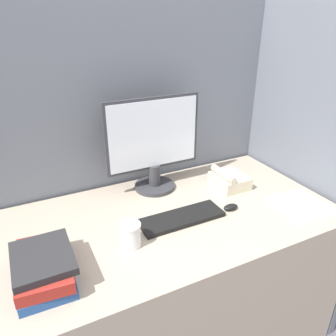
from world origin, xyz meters
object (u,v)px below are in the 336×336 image
at_px(keyboard, 182,218).
at_px(coffee_cup, 130,235).
at_px(desk_telephone, 229,180).
at_px(book_stack, 44,266).
at_px(mouse, 231,207).
at_px(monitor, 154,146).

height_order(keyboard, coffee_cup, coffee_cup).
relative_size(keyboard, desk_telephone, 2.11).
bearing_deg(coffee_cup, book_stack, -174.06).
distance_m(mouse, book_stack, 0.83).
relative_size(coffee_cup, desk_telephone, 0.55).
distance_m(mouse, desk_telephone, 0.23).
bearing_deg(monitor, desk_telephone, -24.64).
relative_size(monitor, keyboard, 1.28).
bearing_deg(coffee_cup, monitor, 54.51).
height_order(book_stack, desk_telephone, book_stack).
xyz_separation_m(coffee_cup, desk_telephone, (0.63, 0.23, -0.01)).
xyz_separation_m(keyboard, coffee_cup, (-0.26, -0.07, 0.04)).
distance_m(keyboard, desk_telephone, 0.40).
relative_size(monitor, book_stack, 1.56).
bearing_deg(monitor, keyboard, -92.54).
distance_m(book_stack, desk_telephone, 0.99).
relative_size(book_stack, desk_telephone, 1.73).
bearing_deg(keyboard, monitor, 87.46).
xyz_separation_m(keyboard, desk_telephone, (0.37, 0.16, 0.03)).
height_order(mouse, desk_telephone, desk_telephone).
distance_m(monitor, book_stack, 0.76).
distance_m(keyboard, book_stack, 0.60).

